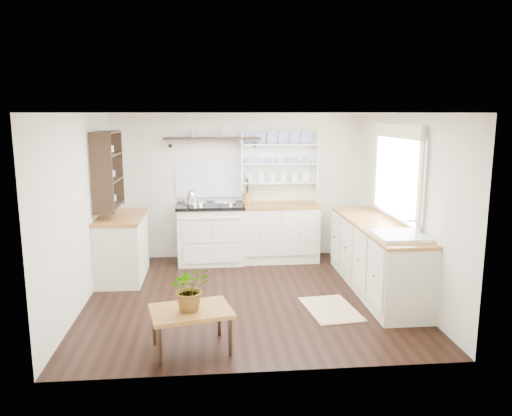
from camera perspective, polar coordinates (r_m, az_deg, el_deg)
The scene contains 19 objects.
floor at distance 6.46m, azimuth -0.97°, elevation -10.07°, with size 4.00×3.80×0.01m, color black.
wall_back at distance 8.02m, azimuth -2.04°, elevation 2.51°, with size 4.00×0.02×2.30m, color beige.
wall_right at distance 6.61m, azimuth 16.57°, elevation 0.31°, with size 0.02×3.80×2.30m, color beige.
wall_left at distance 6.32m, azimuth -19.39°, elevation -0.31°, with size 0.02×3.80×2.30m, color beige.
ceiling at distance 6.04m, azimuth -1.04°, elevation 10.79°, with size 4.00×3.80×0.01m, color white.
window at distance 6.67m, azimuth 15.87°, elevation 4.04°, with size 0.08×1.55×1.22m.
aga_cooker at distance 7.81m, azimuth -5.19°, elevation -2.82°, with size 1.04×0.72×0.96m.
back_cabinets at distance 7.91m, azimuth 2.47°, elevation -2.69°, with size 1.27×0.63×0.90m.
right_cabinets at distance 6.75m, azimuth 13.56°, elevation -5.35°, with size 0.62×2.43×0.90m.
belfast_sink at distance 5.98m, azimuth 16.02°, elevation -4.16°, with size 0.55×0.60×0.45m.
left_cabinets at distance 7.27m, azimuth -15.07°, elevation -4.26°, with size 0.62×1.13×0.90m.
plate_rack at distance 8.00m, azimuth 2.63°, elevation 5.41°, with size 1.20×0.22×0.90m.
high_shelf at distance 7.81m, azimuth -4.98°, elevation 7.85°, with size 1.50×0.29×0.16m.
left_shelving at distance 7.10m, azimuth -16.61°, elevation 4.27°, with size 0.28×0.80×1.05m, color black.
kettle at distance 7.58m, azimuth -7.37°, elevation 1.11°, with size 0.18×0.18×0.22m, color silver, non-canonical shape.
utensil_crock at distance 7.83m, azimuth -1.05°, elevation 1.15°, with size 0.14×0.14×0.16m, color olive.
center_table at distance 5.01m, azimuth -7.45°, elevation -11.90°, with size 0.87×0.70×0.42m.
potted_plant at distance 4.92m, azimuth -7.52°, elevation -9.05°, with size 0.39×0.34×0.44m, color #3F7233.
floor_rug at distance 6.11m, azimuth 8.55°, elevation -11.37°, with size 0.55×0.85×0.02m, color #9C805B.
Camera 1 is at (-0.46, -6.03, 2.29)m, focal length 35.00 mm.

